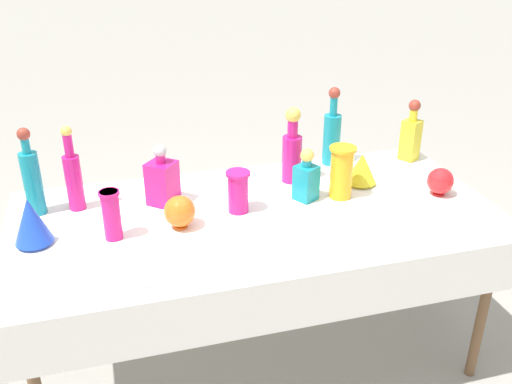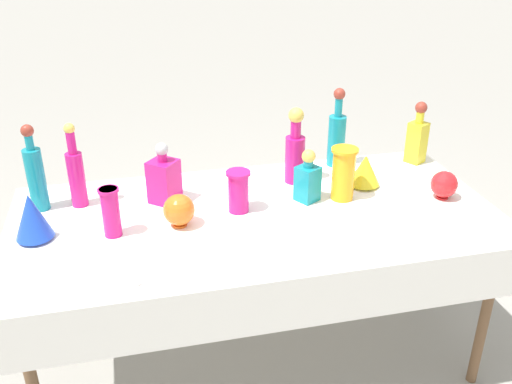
# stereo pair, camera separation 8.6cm
# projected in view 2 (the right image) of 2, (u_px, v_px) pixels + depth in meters

# --- Properties ---
(ground_plane) EXTENTS (40.00, 40.00, 0.00)m
(ground_plane) POSITION_uv_depth(u_px,v_px,m) (256.00, 354.00, 2.70)
(ground_plane) COLOR gray
(display_table) EXTENTS (2.01, 0.96, 0.76)m
(display_table) POSITION_uv_depth(u_px,v_px,m) (257.00, 227.00, 2.37)
(display_table) COLOR white
(display_table) RESTS_ON ground
(tall_bottle_0) EXTENTS (0.09, 0.09, 0.36)m
(tall_bottle_0) POSITION_uv_depth(u_px,v_px,m) (295.00, 151.00, 2.58)
(tall_bottle_0) COLOR #C61972
(tall_bottle_0) RESTS_ON display_table
(tall_bottle_1) EXTENTS (0.07, 0.07, 0.37)m
(tall_bottle_1) POSITION_uv_depth(u_px,v_px,m) (76.00, 173.00, 2.37)
(tall_bottle_1) COLOR #C61972
(tall_bottle_1) RESTS_ON display_table
(tall_bottle_2) EXTENTS (0.07, 0.07, 0.37)m
(tall_bottle_2) POSITION_uv_depth(u_px,v_px,m) (35.00, 174.00, 2.34)
(tall_bottle_2) COLOR teal
(tall_bottle_2) RESTS_ON display_table
(tall_bottle_3) EXTENTS (0.08, 0.08, 0.39)m
(tall_bottle_3) POSITION_uv_depth(u_px,v_px,m) (337.00, 135.00, 2.75)
(tall_bottle_3) COLOR teal
(tall_bottle_3) RESTS_ON display_table
(square_decanter_0) EXTENTS (0.11, 0.11, 0.31)m
(square_decanter_0) POSITION_uv_depth(u_px,v_px,m) (417.00, 137.00, 2.79)
(square_decanter_0) COLOR yellow
(square_decanter_0) RESTS_ON display_table
(square_decanter_1) EXTENTS (0.15, 0.15, 0.27)m
(square_decanter_1) POSITION_uv_depth(u_px,v_px,m) (164.00, 179.00, 2.42)
(square_decanter_1) COLOR #C61972
(square_decanter_1) RESTS_ON display_table
(square_decanter_2) EXTENTS (0.12, 0.12, 0.23)m
(square_decanter_2) POSITION_uv_depth(u_px,v_px,m) (308.00, 179.00, 2.43)
(square_decanter_2) COLOR teal
(square_decanter_2) RESTS_ON display_table
(slender_vase_0) EXTENTS (0.10, 0.10, 0.18)m
(slender_vase_0) POSITION_uv_depth(u_px,v_px,m) (238.00, 190.00, 2.35)
(slender_vase_0) COLOR #C61972
(slender_vase_0) RESTS_ON display_table
(slender_vase_1) EXTENTS (0.12, 0.12, 0.23)m
(slender_vase_1) POSITION_uv_depth(u_px,v_px,m) (343.00, 172.00, 2.44)
(slender_vase_1) COLOR orange
(slender_vase_1) RESTS_ON display_table
(slender_vase_2) EXTENTS (0.08, 0.08, 0.20)m
(slender_vase_2) POSITION_uv_depth(u_px,v_px,m) (111.00, 211.00, 2.16)
(slender_vase_2) COLOR #C61972
(slender_vase_2) RESTS_ON display_table
(fluted_vase_0) EXTENTS (0.14, 0.14, 0.19)m
(fluted_vase_0) POSITION_uv_depth(u_px,v_px,m) (32.00, 216.00, 2.14)
(fluted_vase_0) COLOR blue
(fluted_vase_0) RESTS_ON display_table
(fluted_vase_1) EXTENTS (0.14, 0.14, 0.15)m
(fluted_vase_1) POSITION_uv_depth(u_px,v_px,m) (365.00, 170.00, 2.57)
(fluted_vase_1) COLOR yellow
(fluted_vase_1) RESTS_ON display_table
(round_bowl_0) EXTENTS (0.13, 0.13, 0.13)m
(round_bowl_0) POSITION_uv_depth(u_px,v_px,m) (179.00, 210.00, 2.24)
(round_bowl_0) COLOR orange
(round_bowl_0) RESTS_ON display_table
(round_bowl_1) EXTENTS (0.12, 0.12, 0.12)m
(round_bowl_1) POSITION_uv_depth(u_px,v_px,m) (444.00, 184.00, 2.46)
(round_bowl_1) COLOR red
(round_bowl_1) RESTS_ON display_table
(price_tag_left) EXTENTS (0.06, 0.03, 0.05)m
(price_tag_left) POSITION_uv_depth(u_px,v_px,m) (129.00, 282.00, 1.89)
(price_tag_left) COLOR white
(price_tag_left) RESTS_ON display_table
(cardboard_box_behind_left) EXTENTS (0.56, 0.36, 0.37)m
(cardboard_box_behind_left) POSITION_uv_depth(u_px,v_px,m) (287.00, 219.00, 3.59)
(cardboard_box_behind_left) COLOR tan
(cardboard_box_behind_left) RESTS_ON ground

